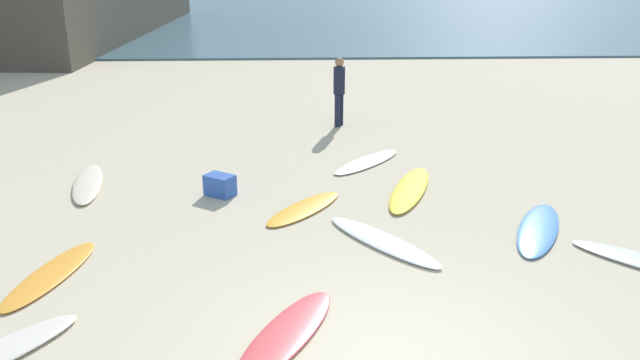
{
  "coord_description": "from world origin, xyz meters",
  "views": [
    {
      "loc": [
        -0.98,
        -6.17,
        4.44
      ],
      "look_at": [
        -0.59,
        5.06,
        0.3
      ],
      "focal_mm": 37.27,
      "sensor_mm": 36.0,
      "label": 1
    }
  ],
  "objects_px": {
    "surfboard_0": "(304,209)",
    "beachgoer_near": "(339,88)",
    "surfboard_3": "(538,229)",
    "surfboard_7": "(286,334)",
    "surfboard_1": "(383,241)",
    "surfboard_6": "(88,184)",
    "surfboard_4": "(410,189)",
    "surfboard_5": "(367,162)",
    "surfboard_8": "(51,274)",
    "beach_cooler": "(220,185)"
  },
  "relations": [
    {
      "from": "surfboard_4",
      "to": "beach_cooler",
      "type": "relative_size",
      "value": 4.84
    },
    {
      "from": "surfboard_3",
      "to": "surfboard_4",
      "type": "height_order",
      "value": "surfboard_4"
    },
    {
      "from": "surfboard_3",
      "to": "beach_cooler",
      "type": "relative_size",
      "value": 4.36
    },
    {
      "from": "surfboard_0",
      "to": "surfboard_5",
      "type": "xyz_separation_m",
      "value": [
        1.34,
        2.48,
        0.0
      ]
    },
    {
      "from": "beachgoer_near",
      "to": "surfboard_0",
      "type": "bearing_deg",
      "value": 17.36
    },
    {
      "from": "surfboard_3",
      "to": "surfboard_6",
      "type": "distance_m",
      "value": 8.15
    },
    {
      "from": "surfboard_3",
      "to": "surfboard_5",
      "type": "bearing_deg",
      "value": -29.6
    },
    {
      "from": "surfboard_7",
      "to": "surfboard_8",
      "type": "xyz_separation_m",
      "value": [
        -3.29,
        1.57,
        0.0
      ]
    },
    {
      "from": "surfboard_4",
      "to": "surfboard_1",
      "type": "bearing_deg",
      "value": 90.51
    },
    {
      "from": "surfboard_0",
      "to": "surfboard_1",
      "type": "relative_size",
      "value": 0.81
    },
    {
      "from": "surfboard_0",
      "to": "surfboard_6",
      "type": "bearing_deg",
      "value": 19.6
    },
    {
      "from": "surfboard_0",
      "to": "surfboard_6",
      "type": "relative_size",
      "value": 0.86
    },
    {
      "from": "surfboard_8",
      "to": "beach_cooler",
      "type": "bearing_deg",
      "value": -109.34
    },
    {
      "from": "surfboard_0",
      "to": "beach_cooler",
      "type": "bearing_deg",
      "value": 11.09
    },
    {
      "from": "surfboard_0",
      "to": "surfboard_3",
      "type": "height_order",
      "value": "surfboard_3"
    },
    {
      "from": "surfboard_6",
      "to": "beachgoer_near",
      "type": "bearing_deg",
      "value": -152.73
    },
    {
      "from": "surfboard_0",
      "to": "beachgoer_near",
      "type": "distance_m",
      "value": 5.54
    },
    {
      "from": "surfboard_3",
      "to": "surfboard_6",
      "type": "relative_size",
      "value": 1.01
    },
    {
      "from": "surfboard_4",
      "to": "beachgoer_near",
      "type": "relative_size",
      "value": 1.48
    },
    {
      "from": "beachgoer_near",
      "to": "beach_cooler",
      "type": "distance_m",
      "value": 5.28
    },
    {
      "from": "surfboard_1",
      "to": "surfboard_8",
      "type": "distance_m",
      "value": 4.82
    },
    {
      "from": "surfboard_5",
      "to": "surfboard_0",
      "type": "bearing_deg",
      "value": -76.68
    },
    {
      "from": "surfboard_0",
      "to": "beachgoer_near",
      "type": "height_order",
      "value": "beachgoer_near"
    },
    {
      "from": "beach_cooler",
      "to": "surfboard_1",
      "type": "bearing_deg",
      "value": -37.95
    },
    {
      "from": "surfboard_1",
      "to": "surfboard_4",
      "type": "bearing_deg",
      "value": 33.29
    },
    {
      "from": "surfboard_7",
      "to": "beachgoer_near",
      "type": "height_order",
      "value": "beachgoer_near"
    },
    {
      "from": "surfboard_0",
      "to": "beachgoer_near",
      "type": "bearing_deg",
      "value": -62.04
    },
    {
      "from": "surfboard_5",
      "to": "surfboard_6",
      "type": "distance_m",
      "value": 5.53
    },
    {
      "from": "surfboard_6",
      "to": "surfboard_7",
      "type": "distance_m",
      "value": 6.41
    },
    {
      "from": "surfboard_1",
      "to": "surfboard_6",
      "type": "bearing_deg",
      "value": 115.7
    },
    {
      "from": "surfboard_3",
      "to": "surfboard_5",
      "type": "distance_m",
      "value": 4.22
    },
    {
      "from": "beach_cooler",
      "to": "surfboard_5",
      "type": "bearing_deg",
      "value": 31.03
    },
    {
      "from": "surfboard_6",
      "to": "beach_cooler",
      "type": "xyz_separation_m",
      "value": [
        2.56,
        -0.58,
        0.15
      ]
    },
    {
      "from": "surfboard_5",
      "to": "surfboard_1",
      "type": "bearing_deg",
      "value": -50.4
    },
    {
      "from": "surfboard_8",
      "to": "beachgoer_near",
      "type": "xyz_separation_m",
      "value": [
        4.48,
        7.63,
        0.91
      ]
    },
    {
      "from": "surfboard_4",
      "to": "surfboard_5",
      "type": "distance_m",
      "value": 1.76
    },
    {
      "from": "surfboard_6",
      "to": "surfboard_8",
      "type": "xyz_separation_m",
      "value": [
        0.53,
        -3.58,
        -0.01
      ]
    },
    {
      "from": "surfboard_0",
      "to": "surfboard_5",
      "type": "relative_size",
      "value": 0.91
    },
    {
      "from": "surfboard_5",
      "to": "beach_cooler",
      "type": "bearing_deg",
      "value": -107.28
    },
    {
      "from": "surfboard_5",
      "to": "beachgoer_near",
      "type": "height_order",
      "value": "beachgoer_near"
    },
    {
      "from": "surfboard_3",
      "to": "surfboard_7",
      "type": "xyz_separation_m",
      "value": [
        -3.99,
        -2.82,
        -0.0
      ]
    },
    {
      "from": "surfboard_7",
      "to": "beachgoer_near",
      "type": "xyz_separation_m",
      "value": [
        1.19,
        9.2,
        0.91
      ]
    },
    {
      "from": "surfboard_6",
      "to": "beach_cooler",
      "type": "distance_m",
      "value": 2.63
    },
    {
      "from": "surfboard_5",
      "to": "beachgoer_near",
      "type": "distance_m",
      "value": 3.07
    },
    {
      "from": "surfboard_7",
      "to": "beach_cooler",
      "type": "bearing_deg",
      "value": 132.39
    },
    {
      "from": "beachgoer_near",
      "to": "surfboard_3",
      "type": "bearing_deg",
      "value": 50.95
    },
    {
      "from": "surfboard_4",
      "to": "surfboard_5",
      "type": "bearing_deg",
      "value": -48.98
    },
    {
      "from": "surfboard_4",
      "to": "beachgoer_near",
      "type": "xyz_separation_m",
      "value": [
        -1.04,
        4.55,
        0.9
      ]
    },
    {
      "from": "surfboard_3",
      "to": "surfboard_4",
      "type": "bearing_deg",
      "value": -20.18
    },
    {
      "from": "surfboard_3",
      "to": "surfboard_8",
      "type": "relative_size",
      "value": 1.08
    }
  ]
}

